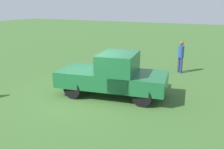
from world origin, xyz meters
The scene contains 3 objects.
ground_plane centered at (0.00, 0.00, 0.00)m, with size 80.00×80.00×0.00m, color #3D662D.
pickup_truck centered at (0.90, 0.62, 0.93)m, with size 4.65×2.51×1.81m.
person_visitor centered at (2.64, 5.41, 0.99)m, with size 0.45×0.45×1.75m.
Camera 1 is at (5.04, -8.19, 3.72)m, focal length 39.84 mm.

